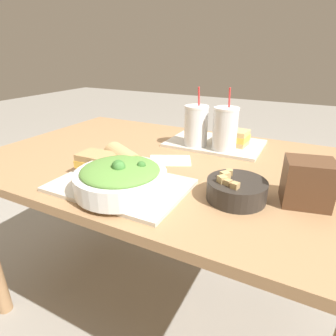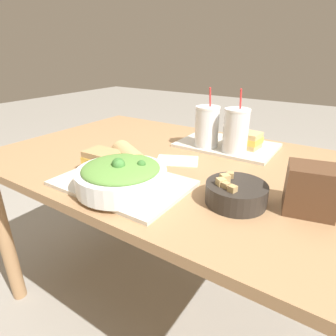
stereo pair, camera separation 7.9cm
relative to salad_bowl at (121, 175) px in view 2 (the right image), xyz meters
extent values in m
plane|color=gray|center=(-0.03, 0.30, -0.78)|extent=(12.00, 12.00, 0.00)
cube|color=#A37A51|center=(-0.03, 0.30, -0.07)|extent=(1.37, 0.90, 0.03)
cylinder|color=#A37A51|center=(-0.65, -0.08, -0.43)|extent=(0.06, 0.06, 0.70)
cylinder|color=#A37A51|center=(-0.65, 0.69, -0.43)|extent=(0.06, 0.06, 0.70)
cube|color=beige|center=(-0.03, 0.03, -0.05)|extent=(0.40, 0.27, 0.01)
cube|color=beige|center=(0.09, 0.56, -0.05)|extent=(0.40, 0.27, 0.01)
cylinder|color=white|center=(0.00, 0.00, -0.01)|extent=(0.26, 0.26, 0.06)
ellipsoid|color=#5B8E3D|center=(0.00, 0.00, 0.02)|extent=(0.22, 0.22, 0.04)
sphere|color=#38702D|center=(0.05, 0.03, 0.04)|extent=(0.03, 0.03, 0.03)
sphere|color=#38702D|center=(0.01, -0.02, 0.04)|extent=(0.04, 0.04, 0.04)
sphere|color=#427F38|center=(0.01, -0.02, 0.04)|extent=(0.03, 0.03, 0.03)
cube|color=beige|center=(0.00, 0.04, 0.03)|extent=(0.05, 0.05, 0.01)
cube|color=beige|center=(-0.03, -0.02, 0.03)|extent=(0.07, 0.06, 0.01)
cylinder|color=#2D2823|center=(0.30, 0.12, -0.02)|extent=(0.16, 0.16, 0.06)
cylinder|color=#5B2D19|center=(0.30, 0.12, 0.00)|extent=(0.15, 0.15, 0.01)
cube|color=tan|center=(0.30, 0.07, 0.01)|extent=(0.02, 0.02, 0.02)
cube|color=tan|center=(0.28, 0.08, 0.01)|extent=(0.02, 0.02, 0.02)
cube|color=tan|center=(0.27, 0.09, 0.01)|extent=(0.03, 0.03, 0.02)
cube|color=tan|center=(0.27, 0.15, 0.01)|extent=(0.02, 0.02, 0.02)
cube|color=tan|center=(0.27, 0.12, 0.01)|extent=(0.03, 0.03, 0.02)
cube|color=tan|center=(-0.14, 0.07, -0.03)|extent=(0.12, 0.09, 0.02)
cube|color=#EFB742|center=(-0.14, 0.07, -0.01)|extent=(0.13, 0.09, 0.02)
cube|color=tan|center=(-0.14, 0.07, 0.01)|extent=(0.12, 0.09, 0.02)
cylinder|color=tan|center=(-0.08, 0.12, 0.00)|extent=(0.18, 0.14, 0.08)
cylinder|color=beige|center=(-0.01, 0.09, 0.00)|extent=(0.04, 0.06, 0.07)
cube|color=tan|center=(0.17, 0.56, -0.03)|extent=(0.13, 0.09, 0.02)
cube|color=#EFB742|center=(0.17, 0.56, -0.01)|extent=(0.13, 0.10, 0.02)
cube|color=tan|center=(0.17, 0.56, 0.01)|extent=(0.13, 0.09, 0.02)
cylinder|color=silver|center=(0.03, 0.48, 0.04)|extent=(0.10, 0.10, 0.16)
cylinder|color=black|center=(0.03, 0.48, 0.03)|extent=(0.08, 0.08, 0.13)
cylinder|color=white|center=(0.03, 0.48, 0.12)|extent=(0.10, 0.10, 0.01)
cylinder|color=red|center=(0.04, 0.48, 0.16)|extent=(0.01, 0.02, 0.08)
cylinder|color=silver|center=(0.15, 0.48, 0.04)|extent=(0.10, 0.10, 0.16)
cylinder|color=maroon|center=(0.15, 0.48, 0.03)|extent=(0.08, 0.08, 0.13)
cylinder|color=white|center=(0.15, 0.48, 0.12)|extent=(0.10, 0.10, 0.01)
cylinder|color=red|center=(0.16, 0.48, 0.16)|extent=(0.01, 0.02, 0.08)
cube|color=brown|center=(0.47, 0.18, 0.01)|extent=(0.14, 0.12, 0.12)
cube|color=silver|center=(0.01, 0.29, -0.05)|extent=(0.19, 0.16, 0.00)
camera|label=1|loc=(0.45, -0.57, 0.33)|focal=30.00mm
camera|label=2|loc=(0.51, -0.53, 0.33)|focal=30.00mm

